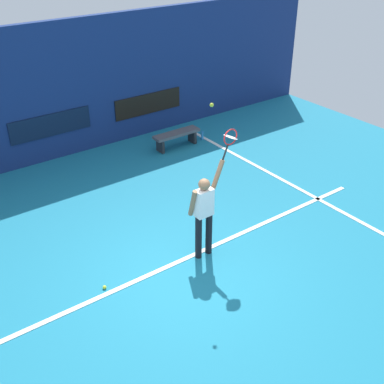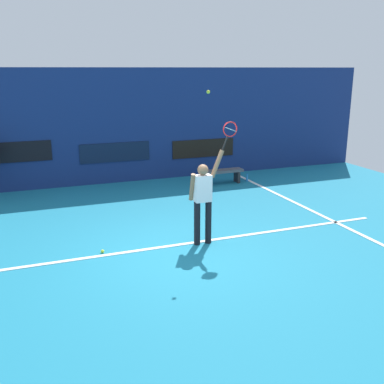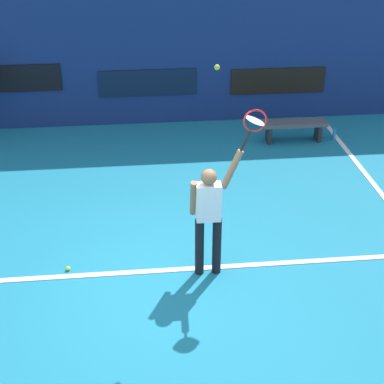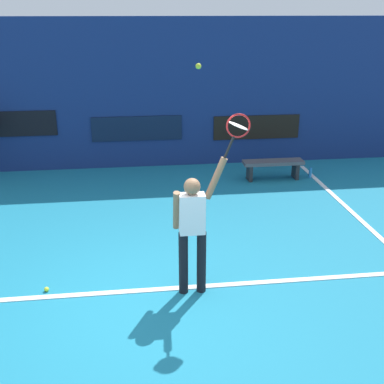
% 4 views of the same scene
% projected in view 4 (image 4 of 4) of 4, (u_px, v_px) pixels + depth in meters
% --- Properties ---
extents(ground_plane, '(18.00, 18.00, 0.00)m').
position_uv_depth(ground_plane, '(147.00, 304.00, 6.38)').
color(ground_plane, teal).
extents(back_wall, '(18.00, 0.20, 3.57)m').
position_uv_depth(back_wall, '(136.00, 95.00, 11.38)').
color(back_wall, navy).
rests_on(back_wall, ground_plane).
extents(sponsor_banner_center, '(2.20, 0.03, 0.60)m').
position_uv_depth(sponsor_banner_center, '(137.00, 129.00, 11.56)').
color(sponsor_banner_center, '#0C1933').
extents(sponsor_banner_portside, '(2.20, 0.03, 0.60)m').
position_uv_depth(sponsor_banner_portside, '(9.00, 124.00, 11.14)').
color(sponsor_banner_portside, black).
extents(sponsor_banner_starboard, '(2.20, 0.03, 0.60)m').
position_uv_depth(sponsor_banner_starboard, '(257.00, 127.00, 11.92)').
color(sponsor_banner_starboard, black).
extents(court_baseline, '(10.00, 0.10, 0.01)m').
position_uv_depth(court_baseline, '(146.00, 290.00, 6.68)').
color(court_baseline, white).
rests_on(court_baseline, ground_plane).
extents(court_sideline, '(0.10, 7.00, 0.01)m').
position_uv_depth(court_sideline, '(366.00, 225.00, 8.70)').
color(court_sideline, white).
rests_on(court_sideline, ground_plane).
extents(tennis_player, '(0.70, 0.31, 1.96)m').
position_uv_depth(tennis_player, '(193.00, 226.00, 6.31)').
color(tennis_player, black).
rests_on(tennis_player, ground_plane).
extents(tennis_racket, '(0.41, 0.27, 0.62)m').
position_uv_depth(tennis_racket, '(237.00, 128.00, 5.90)').
color(tennis_racket, black).
extents(tennis_ball, '(0.07, 0.07, 0.07)m').
position_uv_depth(tennis_ball, '(198.00, 66.00, 5.47)').
color(tennis_ball, '#CCE033').
extents(court_bench, '(1.40, 0.36, 0.45)m').
position_uv_depth(court_bench, '(273.00, 165.00, 10.94)').
color(court_bench, '#4C4C51').
rests_on(court_bench, ground_plane).
extents(water_bottle, '(0.07, 0.07, 0.24)m').
position_uv_depth(water_bottle, '(310.00, 173.00, 11.12)').
color(water_bottle, '#338CD8').
rests_on(water_bottle, ground_plane).
extents(spare_ball, '(0.07, 0.07, 0.07)m').
position_uv_depth(spare_ball, '(47.00, 289.00, 6.66)').
color(spare_ball, '#CCE033').
rests_on(spare_ball, ground_plane).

